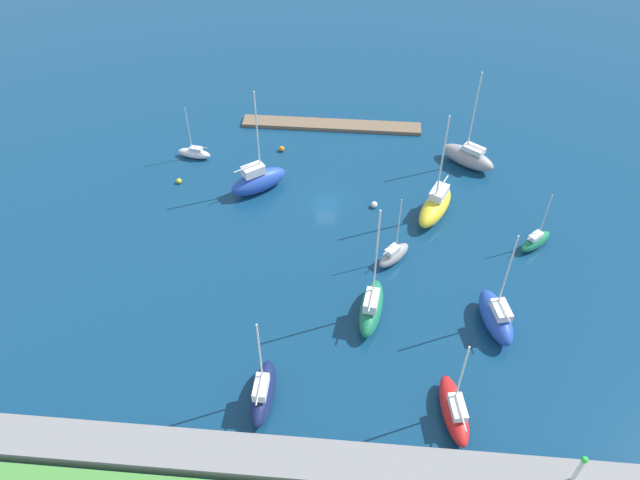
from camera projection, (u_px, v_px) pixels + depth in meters
The scene contains 17 objects.
water at pixel (326, 202), 77.06m from camera, with size 160.00×160.00×0.00m, color navy.
pier_dock at pixel (331, 125), 89.30m from camera, with size 25.95×2.71×0.54m, color brown.
breakwater at pixel (293, 461), 51.59m from camera, with size 71.86×3.71×1.31m, color gray.
harbor_beacon at pixel (580, 468), 48.24m from camera, with size 0.56×0.56×3.73m.
sailboat_gray_lone_south at pixel (394, 255), 68.95m from camera, with size 4.27×4.72×8.90m.
sailboat_green_far_south at pixel (371, 307), 62.68m from camera, with size 3.21×7.75×14.25m.
sailboat_blue_near_pier at pixel (258, 180), 77.65m from camera, with size 7.66×6.82×14.17m.
sailboat_white_west_end at pixel (194, 153), 83.45m from camera, with size 4.76×2.12×7.76m.
sailboat_red_far_north at pixel (454, 410), 54.49m from camera, with size 3.26×7.38×9.96m.
sailboat_yellow_mid_basin at pixel (435, 206), 74.25m from camera, with size 5.73×8.35×14.39m.
sailboat_navy_center_basin at pixel (263, 392), 55.43m from camera, with size 2.10×6.99×10.82m.
sailboat_gray_east_end at pixel (468, 157), 81.70m from camera, with size 7.67×6.48×13.66m.
sailboat_green_outer_mooring at pixel (536, 241), 70.69m from camera, with size 4.57×4.39×7.60m.
sailboat_blue_lone_north at pixel (496, 317), 61.75m from camera, with size 4.10×7.40×12.37m.
mooring_buoy_orange at pixel (282, 149), 84.78m from camera, with size 0.77×0.77×0.77m, color orange.
mooring_buoy_white at pixel (374, 205), 76.10m from camera, with size 0.81×0.81×0.81m, color white.
mooring_buoy_yellow at pixel (179, 181), 79.63m from camera, with size 0.69×0.69×0.69m, color yellow.
Camera 1 is at (-4.35, 58.88, 49.75)m, focal length 34.38 mm.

